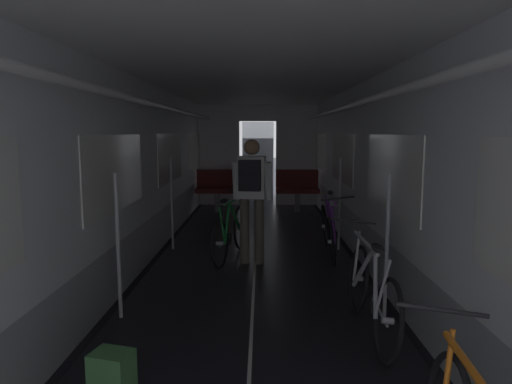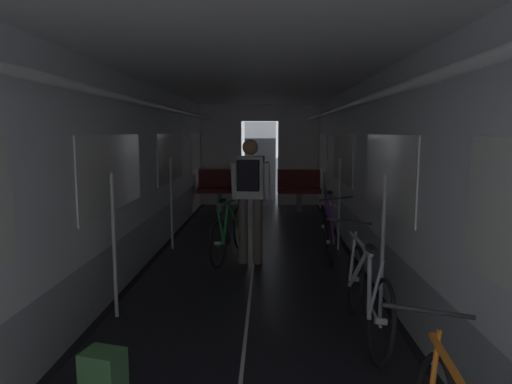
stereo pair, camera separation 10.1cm
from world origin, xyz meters
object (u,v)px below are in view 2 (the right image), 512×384
bicycle_green_in_aisle (230,232)px  backpack_on_floor (103,375)px  bicycle_purple (327,230)px  bench_seat_far_left (219,186)px  bicycle_silver (366,292)px  bench_seat_far_right (299,187)px  person_cyclist_aisle (250,190)px

bicycle_green_in_aisle → backpack_on_floor: bicycle_green_in_aisle is taller
bicycle_purple → backpack_on_floor: size_ratio=4.98×
bench_seat_far_left → bicycle_green_in_aisle: (0.56, -3.88, -0.18)m
bicycle_silver → bench_seat_far_right: bearing=91.4°
bench_seat_far_left → bicycle_silver: same height
bicycle_purple → person_cyclist_aisle: person_cyclist_aisle is taller
person_cyclist_aisle → bicycle_silver: bearing=-63.0°
bench_seat_far_right → backpack_on_floor: 7.57m
bicycle_silver → backpack_on_floor: (-1.95, -1.04, -0.21)m
bench_seat_far_right → bicycle_green_in_aisle: bench_seat_far_right is taller
bench_seat_far_left → bicycle_purple: same height
bench_seat_far_right → backpack_on_floor: (-1.80, -7.35, -0.40)m
bench_seat_far_left → bench_seat_far_right: size_ratio=1.00×
bicycle_green_in_aisle → backpack_on_floor: bearing=-99.1°
person_cyclist_aisle → bench_seat_far_left: bearing=101.7°
bicycle_purple → bicycle_green_in_aisle: (-1.40, -0.15, 0.00)m
bicycle_purple → backpack_on_floor: bicycle_purple is taller
bench_seat_far_right → backpack_on_floor: bench_seat_far_right is taller
bench_seat_far_left → bicycle_silver: size_ratio=0.58×
bench_seat_far_right → bicycle_purple: size_ratio=0.58×
person_cyclist_aisle → bicycle_green_in_aisle: person_cyclist_aisle is taller
bicycle_silver → backpack_on_floor: bicycle_silver is taller
bench_seat_far_right → bicycle_purple: (0.16, -3.73, -0.19)m
bicycle_silver → person_cyclist_aisle: size_ratio=1.00×
backpack_on_floor → bicycle_silver: bearing=28.2°
bicycle_purple → backpack_on_floor: bearing=-118.4°
bicycle_purple → bicycle_green_in_aisle: bicycle_purple is taller
bench_seat_far_left → bicycle_purple: size_ratio=0.58×
backpack_on_floor → person_cyclist_aisle: bearing=75.0°
person_cyclist_aisle → backpack_on_floor: (-0.86, -3.20, -0.85)m
person_cyclist_aisle → bicycle_green_in_aisle: bearing=138.7°
bicycle_silver → person_cyclist_aisle: 2.50m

